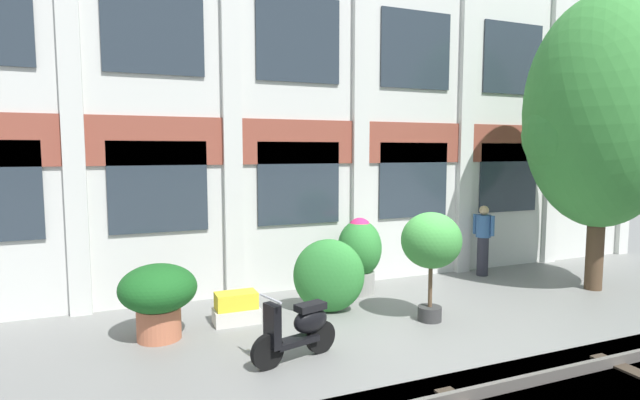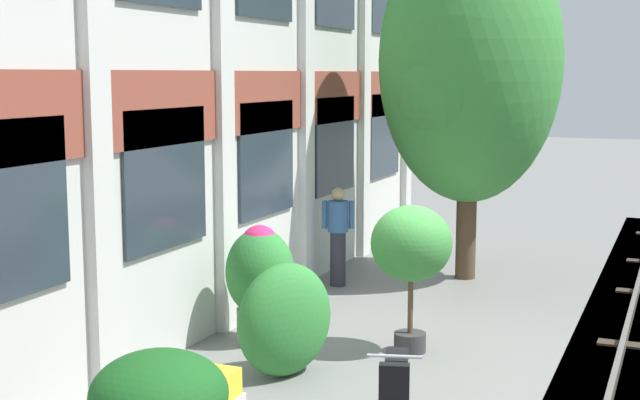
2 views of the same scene
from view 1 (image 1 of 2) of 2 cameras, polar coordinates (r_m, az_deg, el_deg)
name	(u,v)px [view 1 (image 1 of 2)]	position (r m, az deg, el deg)	size (l,w,h in m)	color
ground_plane	(436,325)	(8.87, 13.14, -13.71)	(80.00, 80.00, 0.00)	slate
apartment_facade	(355,87)	(11.16, 3.98, 12.74)	(17.02, 0.64, 8.64)	silver
broadleaf_tree	(602,116)	(11.84, 29.55, 8.32)	(3.22, 3.07, 6.10)	#4C3826
potted_plant_ribbed_drum	(360,251)	(10.24, 4.54, -5.85)	(0.90, 0.90, 1.57)	gray
potted_plant_square_trough	(236,308)	(8.77, -9.54, -12.13)	(0.77, 0.44, 0.53)	beige
potted_plant_fluted_column	(158,294)	(8.23, -18.01, -10.22)	(1.19, 1.19, 1.18)	#B76647
potted_plant_tall_urn	(431,243)	(8.71, 12.59, -4.86)	(1.02, 1.02, 1.88)	#333333
scooter_near_curb	(299,329)	(7.20, -2.43, -14.53)	(1.35, 0.62, 0.98)	black
resident_by_doorway	(483,238)	(12.27, 18.15, -4.17)	(0.34, 0.50, 1.65)	#282833
topiary_hedge	(329,276)	(9.11, 1.01, -8.65)	(1.29, 0.70, 1.34)	#2D7A33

